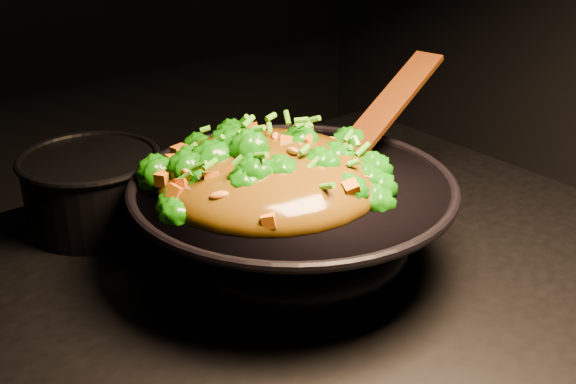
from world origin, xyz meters
TOP-DOWN VIEW (x-y plane):
  - wok at (0.07, 0.04)m, footprint 0.55×0.55m
  - stir_fry at (0.05, 0.06)m, footprint 0.39×0.39m
  - spatula at (0.26, 0.07)m, footprint 0.29×0.11m
  - back_pot at (-0.09, 0.32)m, footprint 0.24×0.24m

SIDE VIEW (x-z plane):
  - back_pot at x=-0.09m, z-range 0.90..1.01m
  - wok at x=0.07m, z-range 0.90..1.02m
  - spatula at x=0.26m, z-range 1.01..1.13m
  - stir_fry at x=0.05m, z-range 1.02..1.12m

